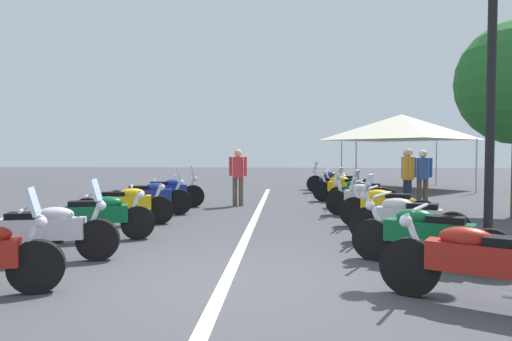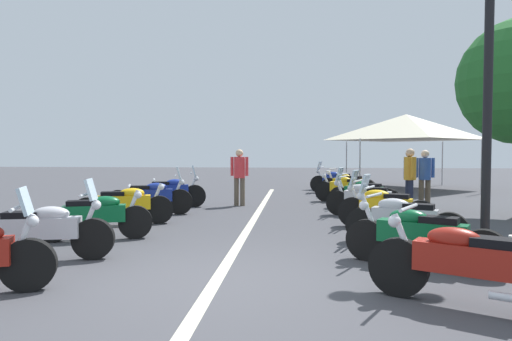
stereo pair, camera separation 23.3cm
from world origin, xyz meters
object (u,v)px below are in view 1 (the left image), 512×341
Objects in this scene: motorcycle_left_row_2 at (98,216)px; bystander_2 at (408,174)px; motorcycle_right_row_5 at (362,193)px; bystander_3 at (407,173)px; bystander_1 at (238,173)px; bystander_0 at (423,174)px; motorcycle_left_row_1 at (45,231)px; motorcycle_right_row_0 at (483,263)px; motorcycle_right_row_3 at (385,206)px; motorcycle_right_row_7 at (344,184)px; motorcycle_right_row_2 at (406,219)px; event_tent at (401,127)px; motorcycle_left_row_3 at (125,205)px; motorcycle_right_row_1 at (427,235)px; street_lamp_twin_globe at (492,53)px; motorcycle_left_row_4 at (150,197)px; motorcycle_right_row_4 at (366,198)px; motorcycle_right_row_8 at (333,181)px; motorcycle_right_row_6 at (346,188)px; motorcycle_left_row_5 at (168,191)px.

bystander_2 reaches higher than motorcycle_left_row_2.
bystander_3 is (0.81, -1.44, 0.52)m from motorcycle_right_row_5.
bystander_0 is at bearing 89.82° from bystander_1.
motorcycle_right_row_5 is (6.32, -5.53, -0.01)m from motorcycle_left_row_1.
motorcycle_left_row_2 is 6.12m from motorcycle_right_row_0.
motorcycle_left_row_1 is at bearing 72.88° from motorcycle_right_row_5.
motorcycle_right_row_7 is (6.44, -0.00, 0.00)m from motorcycle_right_row_3.
motorcycle_right_row_2 reaches higher than motorcycle_left_row_2.
event_tent reaches higher than motorcycle_right_row_3.
motorcycle_left_row_2 is 8.86m from bystander_3.
motorcycle_left_row_1 is at bearing -108.09° from motorcycle_left_row_3.
motorcycle_left_row_2 is at bearing 12.80° from motorcycle_right_row_1.
event_tent is at bearing -7.85° from street_lamp_twin_globe.
motorcycle_right_row_4 is (0.12, -5.35, -0.01)m from motorcycle_left_row_4.
motorcycle_left_row_3 is 1.00× the size of motorcycle_right_row_8.
bystander_3 reaches higher than motorcycle_right_row_6.
motorcycle_right_row_3 is at bearing 17.56° from motorcycle_left_row_1.
motorcycle_left_row_4 reaches higher than motorcycle_right_row_6.
motorcycle_left_row_2 is 1.00× the size of motorcycle_right_row_1.
motorcycle_right_row_7 is at bearing 130.67° from bystander_1.
motorcycle_left_row_3 is 7.50m from street_lamp_twin_globe.
motorcycle_left_row_4 is 1.30× the size of bystander_0.
motorcycle_left_row_1 reaches higher than motorcycle_right_row_5.
bystander_1 is 4.76m from bystander_2.
motorcycle_right_row_5 is 3.29m from motorcycle_right_row_7.
motorcycle_right_row_0 is 0.94× the size of motorcycle_right_row_6.
motorcycle_left_row_2 is 1.06× the size of motorcycle_right_row_7.
bystander_3 is at bearing -2.46° from street_lamp_twin_globe.
motorcycle_right_row_8 is (4.75, 0.28, 0.03)m from motorcycle_right_row_5.
motorcycle_right_row_3 is (3.07, -0.12, 0.02)m from motorcycle_right_row_1.
motorcycle_right_row_0 is 1.16× the size of bystander_3.
bystander_3 is (0.27, -4.93, -0.01)m from bystander_1.
bystander_3 reaches higher than motorcycle_right_row_1.
motorcycle_right_row_4 is 0.96× the size of motorcycle_right_row_8.
motorcycle_left_row_3 is at bearing 140.85° from event_tent.
motorcycle_right_row_3 is 5.07m from bystander_1.
motorcycle_left_row_3 is at bearing 21.63° from motorcycle_right_row_3.
motorcycle_right_row_6 is 3.08m from motorcycle_right_row_8.
motorcycle_left_row_5 is 1.27× the size of bystander_0.
motorcycle_right_row_0 is at bearing 108.09° from motorcycle_right_row_8.
motorcycle_right_row_3 is at bearing 113.30° from motorcycle_right_row_5.
motorcycle_right_row_2 is 1.66m from motorcycle_right_row_3.
bystander_3 is at bearing 167.41° from event_tent.
event_tent is (13.48, -3.04, 2.20)m from motorcycle_right_row_1.
motorcycle_left_row_4 is (4.76, -0.06, 0.01)m from motorcycle_left_row_1.
motorcycle_right_row_2 is 1.16× the size of bystander_0.
motorcycle_right_row_7 is (9.61, -5.49, 0.00)m from motorcycle_left_row_1.
motorcycle_left_row_4 is 0.46× the size of street_lamp_twin_globe.
event_tent reaches higher than motorcycle_right_row_8.
motorcycle_right_row_0 reaches higher than motorcycle_right_row_5.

